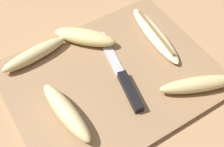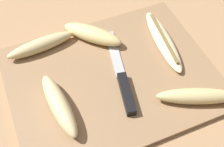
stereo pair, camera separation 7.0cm
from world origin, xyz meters
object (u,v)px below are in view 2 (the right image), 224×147
(banana_ripe_center, at_px, (59,105))
(banana_spotted_left, at_px, (197,96))
(banana_mellow_near, at_px, (41,45))
(knife, at_px, (124,84))
(banana_golden_short, at_px, (91,35))
(banana_cream_curved, at_px, (163,40))

(banana_ripe_center, distance_m, banana_spotted_left, 0.29)
(banana_mellow_near, bearing_deg, knife, -51.93)
(knife, relative_size, banana_mellow_near, 1.45)
(banana_ripe_center, xyz_separation_m, banana_golden_short, (0.13, 0.16, -0.00))
(banana_cream_curved, distance_m, banana_mellow_near, 0.30)
(banana_mellow_near, bearing_deg, banana_ripe_center, -92.81)
(banana_cream_curved, xyz_separation_m, banana_mellow_near, (-0.28, 0.09, 0.01))
(banana_spotted_left, height_order, banana_cream_curved, banana_spotted_left)
(knife, bearing_deg, banana_ripe_center, -167.38)
(banana_ripe_center, xyz_separation_m, banana_cream_curved, (0.29, 0.08, -0.01))
(banana_mellow_near, bearing_deg, banana_spotted_left, -45.40)
(banana_spotted_left, bearing_deg, banana_golden_short, 119.66)
(knife, distance_m, banana_ripe_center, 0.15)
(banana_cream_curved, relative_size, banana_golden_short, 1.50)
(knife, distance_m, banana_cream_curved, 0.16)
(banana_golden_short, bearing_deg, banana_spotted_left, -60.34)
(banana_golden_short, bearing_deg, banana_ripe_center, -128.39)
(banana_spotted_left, height_order, banana_mellow_near, banana_spotted_left)
(banana_cream_curved, height_order, banana_golden_short, banana_golden_short)
(banana_mellow_near, distance_m, banana_golden_short, 0.12)
(knife, distance_m, banana_mellow_near, 0.22)
(banana_spotted_left, height_order, banana_golden_short, banana_golden_short)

